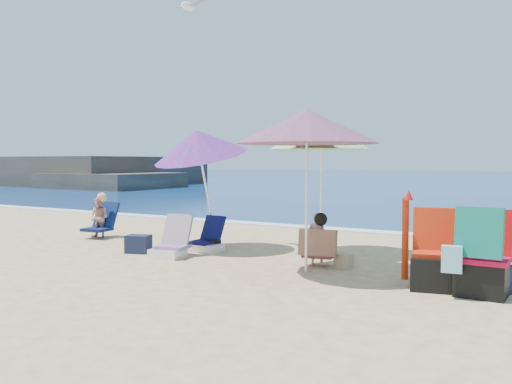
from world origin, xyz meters
The scene contains 18 objects.
ground centered at (0.00, 0.00, 0.00)m, with size 120.00×120.00×0.00m.
foam centered at (0.00, 5.10, 0.02)m, with size 120.00×0.50×0.04m.
headland centered at (-27.29, 19.73, 0.57)m, with size 20.50×11.50×2.60m.
umbrella_turquoise centered at (0.87, 0.46, 2.10)m, with size 2.30×2.30×2.39m.
umbrella_striped centered at (0.34, 2.10, 2.06)m, with size 1.85×1.85×2.36m.
umbrella_blue centered at (-1.69, 1.30, 1.92)m, with size 1.99×2.05×2.35m.
furled_umbrella centered at (2.24, 0.70, 0.67)m, with size 0.16×0.14×1.22m.
chair_navy centered at (-1.43, 1.23, 0.16)m, with size 0.57×0.58×0.62m.
chair_rainbow centered at (-1.59, 0.39, 0.19)m, with size 0.62×0.73×0.70m.
camp_chair_left centered at (2.70, 0.35, 0.30)m, with size 0.68×0.73×1.00m.
camp_chair_right centered at (3.26, 0.23, 0.39)m, with size 0.71×0.75×1.08m.
person_center centered at (0.86, 0.89, 0.40)m, with size 0.61×0.55×0.83m.
person_left centered at (-4.36, 1.42, 0.43)m, with size 0.59×0.73×0.95m.
bag_navy_a centered at (-2.35, 0.42, 0.16)m, with size 0.47×0.40×0.31m.
bag_black_a centered at (-1.39, 1.30, 0.10)m, with size 0.35×0.32×0.21m.
bag_tan centered at (1.24, 1.00, 0.11)m, with size 0.28×0.23×0.22m.
bag_navy_b centered at (3.35, 0.54, 0.17)m, with size 0.53×0.45×0.34m.
seagull centered at (-2.23, 1.74, 4.55)m, with size 0.92×0.42×0.15m.
Camera 1 is at (4.19, -6.56, 1.60)m, focal length 37.77 mm.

